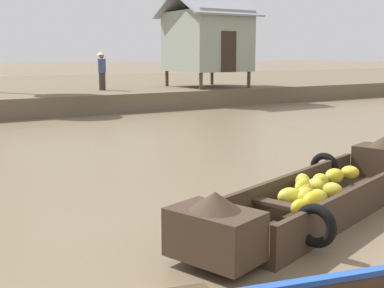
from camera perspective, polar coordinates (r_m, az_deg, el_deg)
The scene contains 4 objects.
ground_plane at distance 12.23m, azimuth -11.88°, elevation -1.07°, with size 300.00×300.00×0.00m, color #726047.
banana_boat at distance 7.63m, azimuth 13.97°, elevation -5.45°, with size 5.64×2.67×0.85m.
stilt_house_mid_left at distance 24.78m, azimuth 1.68°, elevation 11.43°, with size 3.76×3.95×4.45m.
vendor_person at distance 22.77m, azimuth -9.95°, elevation 8.21°, with size 0.44×0.44×1.66m.
Camera 1 is at (-4.07, -1.31, 2.28)m, focal length 48.17 mm.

